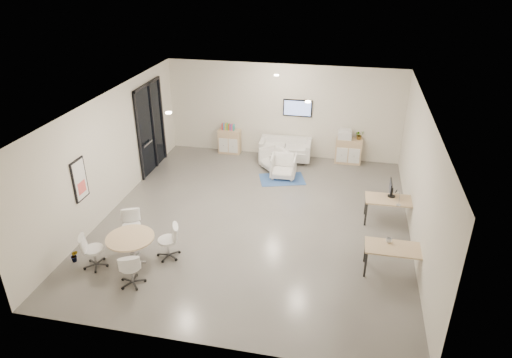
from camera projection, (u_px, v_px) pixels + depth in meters
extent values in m
cube|color=#5E5B56|center=(256.00, 231.00, 12.45)|extent=(8.00, 9.00, 0.80)
cube|color=white|center=(255.00, 87.00, 10.67)|extent=(8.00, 9.00, 0.80)
cube|color=beige|center=(285.00, 108.00, 15.86)|extent=(8.00, 0.80, 3.20)
cube|color=beige|center=(192.00, 290.00, 7.27)|extent=(8.00, 0.80, 3.20)
cube|color=beige|center=(97.00, 151.00, 12.38)|extent=(0.80, 9.00, 3.20)
cube|color=beige|center=(438.00, 181.00, 10.75)|extent=(0.80, 9.00, 3.20)
cube|color=black|center=(151.00, 127.00, 14.56)|extent=(0.02, 1.90, 2.85)
cube|color=black|center=(147.00, 85.00, 13.94)|extent=(0.06, 1.90, 0.08)
cube|color=black|center=(139.00, 138.00, 13.76)|extent=(0.06, 0.08, 2.85)
cube|color=black|center=(162.00, 118.00, 15.36)|extent=(0.06, 0.08, 2.85)
cube|color=black|center=(153.00, 126.00, 14.69)|extent=(0.06, 0.07, 2.85)
cube|color=#B2B2B7|center=(148.00, 144.00, 14.32)|extent=(0.04, 0.60, 0.05)
cube|color=black|center=(80.00, 180.00, 10.92)|extent=(0.04, 0.54, 1.04)
cube|color=white|center=(80.00, 180.00, 10.91)|extent=(0.01, 0.46, 0.96)
cube|color=#F15A53|center=(82.00, 187.00, 11.00)|extent=(0.01, 0.32, 0.30)
cube|color=black|center=(298.00, 108.00, 15.31)|extent=(0.98, 0.05, 0.58)
cube|color=#92ACFD|center=(297.00, 108.00, 15.29)|extent=(0.90, 0.01, 0.50)
cylinder|color=#FFEAC6|center=(169.00, 113.00, 10.32)|extent=(0.14, 0.14, 0.03)
cylinder|color=#FFEAC6|center=(308.00, 102.00, 11.07)|extent=(0.14, 0.14, 0.03)
cylinder|color=#FFEAC6|center=(276.00, 75.00, 13.49)|extent=(0.14, 0.14, 0.03)
cube|color=tan|center=(230.00, 141.00, 16.17)|extent=(0.76, 0.38, 0.86)
cube|color=white|center=(223.00, 145.00, 16.07)|extent=(0.32, 0.02, 0.52)
cube|color=white|center=(233.00, 146.00, 16.01)|extent=(0.32, 0.02, 0.52)
cube|color=tan|center=(348.00, 151.00, 15.39)|extent=(0.87, 0.40, 0.87)
cube|color=white|center=(342.00, 155.00, 15.28)|extent=(0.36, 0.02, 0.52)
cube|color=white|center=(354.00, 156.00, 15.21)|extent=(0.36, 0.02, 0.52)
cube|color=red|center=(223.00, 126.00, 15.98)|extent=(0.04, 0.14, 0.22)
cube|color=#337FCC|center=(224.00, 127.00, 15.97)|extent=(0.04, 0.14, 0.22)
cube|color=gold|center=(226.00, 127.00, 15.96)|extent=(0.04, 0.14, 0.22)
cube|color=#4CB24C|center=(227.00, 127.00, 15.95)|extent=(0.04, 0.14, 0.22)
cube|color=#CC6619|center=(229.00, 127.00, 15.94)|extent=(0.04, 0.14, 0.22)
cube|color=purple|center=(231.00, 127.00, 15.93)|extent=(0.04, 0.14, 0.22)
cube|color=#E54C7F|center=(232.00, 127.00, 15.91)|extent=(0.04, 0.14, 0.22)
cube|color=teal|center=(234.00, 127.00, 15.90)|extent=(0.04, 0.14, 0.22)
cube|color=white|center=(345.00, 135.00, 15.17)|extent=(0.45, 0.38, 0.26)
cube|color=white|center=(345.00, 130.00, 15.10)|extent=(0.34, 0.28, 0.06)
cube|color=silver|center=(285.00, 153.00, 15.64)|extent=(1.76, 0.95, 0.32)
cube|color=silver|center=(287.00, 141.00, 15.79)|extent=(1.73, 0.28, 0.32)
cube|color=silver|center=(263.00, 147.00, 15.71)|extent=(0.20, 0.87, 0.65)
cube|color=silver|center=(308.00, 150.00, 15.42)|extent=(0.20, 0.87, 0.65)
cube|color=#325B9B|center=(282.00, 179.00, 14.42)|extent=(1.60, 1.30, 0.01)
imported|color=silver|center=(274.00, 158.00, 15.00)|extent=(1.00, 1.01, 0.76)
imported|color=silver|center=(283.00, 165.00, 14.41)|extent=(0.79, 0.74, 0.79)
cube|color=tan|center=(392.00, 200.00, 11.83)|extent=(1.35, 0.69, 0.04)
cube|color=black|center=(366.00, 214.00, 11.85)|extent=(0.05, 0.05, 0.66)
cube|color=black|center=(415.00, 219.00, 11.62)|extent=(0.05, 0.05, 0.66)
cube|color=black|center=(366.00, 204.00, 12.35)|extent=(0.05, 0.05, 0.66)
cube|color=black|center=(413.00, 208.00, 12.12)|extent=(0.05, 0.05, 0.66)
cube|color=tan|center=(395.00, 248.00, 9.93)|extent=(1.29, 0.64, 0.04)
cube|color=black|center=(365.00, 265.00, 9.95)|extent=(0.05, 0.05, 0.63)
cube|color=black|center=(423.00, 272.00, 9.73)|extent=(0.05, 0.05, 0.63)
cube|color=black|center=(365.00, 250.00, 10.43)|extent=(0.05, 0.05, 0.63)
cube|color=black|center=(420.00, 257.00, 10.21)|extent=(0.05, 0.05, 0.63)
cylinder|color=black|center=(391.00, 196.00, 11.95)|extent=(0.20, 0.20, 0.02)
cube|color=black|center=(392.00, 192.00, 11.90)|extent=(0.04, 0.03, 0.24)
cube|color=black|center=(391.00, 187.00, 11.84)|extent=(0.03, 0.50, 0.32)
cylinder|color=tan|center=(130.00, 238.00, 10.30)|extent=(1.09, 1.09, 0.04)
cylinder|color=#B2B2B7|center=(132.00, 250.00, 10.45)|extent=(0.10, 0.10, 0.63)
cube|color=#B2B2B7|center=(133.00, 261.00, 10.58)|extent=(0.64, 0.06, 0.03)
cube|color=#B2B2B7|center=(133.00, 261.00, 10.58)|extent=(0.06, 0.64, 0.03)
imported|color=#3F7F3F|center=(359.00, 136.00, 15.11)|extent=(0.38, 0.39, 0.24)
imported|color=#3F7F3F|center=(75.00, 259.00, 10.55)|extent=(0.26, 0.35, 0.14)
imported|color=white|center=(389.00, 240.00, 10.07)|extent=(0.15, 0.13, 0.13)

